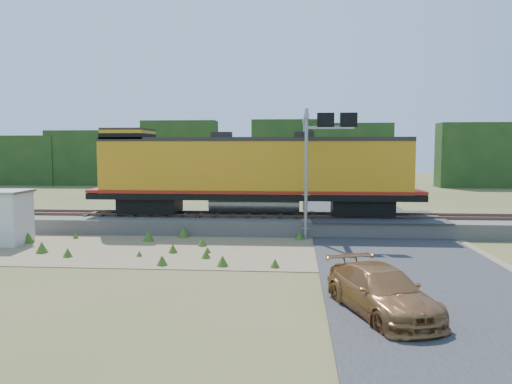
# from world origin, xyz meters

# --- Properties ---
(ground) EXTENTS (140.00, 140.00, 0.00)m
(ground) POSITION_xyz_m (0.00, 0.00, 0.00)
(ground) COLOR #475123
(ground) RESTS_ON ground
(ballast) EXTENTS (70.00, 5.00, 0.80)m
(ballast) POSITION_xyz_m (0.00, 6.00, 0.40)
(ballast) COLOR slate
(ballast) RESTS_ON ground
(rails) EXTENTS (70.00, 1.54, 0.16)m
(rails) POSITION_xyz_m (0.00, 6.00, 0.88)
(rails) COLOR brown
(rails) RESTS_ON ballast
(dirt_shoulder) EXTENTS (26.00, 8.00, 0.03)m
(dirt_shoulder) POSITION_xyz_m (-2.00, 0.50, 0.01)
(dirt_shoulder) COLOR #8C7754
(dirt_shoulder) RESTS_ON ground
(road) EXTENTS (7.00, 66.00, 0.86)m
(road) POSITION_xyz_m (7.00, 0.74, 0.09)
(road) COLOR #38383A
(road) RESTS_ON ground
(tree_line_north) EXTENTS (130.00, 3.00, 6.50)m
(tree_line_north) POSITION_xyz_m (0.00, 38.00, 3.07)
(tree_line_north) COLOR #1B3C16
(tree_line_north) RESTS_ON ground
(weed_clumps) EXTENTS (15.00, 6.20, 0.56)m
(weed_clumps) POSITION_xyz_m (-3.50, 0.10, 0.00)
(weed_clumps) COLOR #3F611B
(weed_clumps) RESTS_ON ground
(locomotive) EXTENTS (18.27, 2.79, 4.71)m
(locomotive) POSITION_xyz_m (0.07, 6.00, 3.29)
(locomotive) COLOR black
(locomotive) RESTS_ON rails
(shed) EXTENTS (2.25, 2.25, 2.58)m
(shed) POSITION_xyz_m (-11.19, 0.88, 1.30)
(shed) COLOR silver
(shed) RESTS_ON ground
(signal_gantry) EXTENTS (2.58, 6.20, 6.51)m
(signal_gantry) POSITION_xyz_m (3.47, 5.35, 4.92)
(signal_gantry) COLOR gray
(signal_gantry) RESTS_ON ground
(car) EXTENTS (3.16, 4.80, 1.29)m
(car) POSITION_xyz_m (5.00, -7.97, 0.65)
(car) COLOR #9F6A3B
(car) RESTS_ON ground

